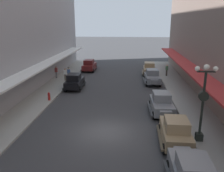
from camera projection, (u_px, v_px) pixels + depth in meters
ground_plane at (106, 132)px, 17.26m from camera, size 200.00×200.00×0.00m
sidewalk_left at (8, 127)px, 17.81m from camera, size 3.00×60.00×0.15m
sidewalk_right at (210, 134)px, 16.67m from camera, size 3.00×60.00×0.15m
parked_car_0 at (89, 65)px, 37.56m from camera, size 2.22×4.29×1.84m
parked_car_1 at (152, 76)px, 30.00m from camera, size 2.28×4.31×1.84m
parked_car_2 at (149, 69)px, 34.82m from camera, size 2.27×4.31×1.84m
parked_car_3 at (175, 131)px, 15.33m from camera, size 2.22×4.29×1.84m
parked_car_4 at (162, 103)px, 20.41m from camera, size 2.26×4.30×1.84m
parked_car_6 at (75, 81)px, 27.78m from camera, size 2.19×4.28×1.84m
lamp_post_with_clock at (203, 100)px, 14.96m from camera, size 1.42×0.44×5.16m
fire_hydrant at (49, 96)px, 23.46m from camera, size 0.24×0.24×0.82m
pedestrian_1 at (65, 74)px, 30.97m from camera, size 0.36×0.24×1.64m
pedestrian_3 at (167, 70)px, 33.59m from camera, size 0.36×0.24×1.64m
pedestrian_4 at (69, 73)px, 31.39m from camera, size 0.36×0.28×1.67m
pedestrian_5 at (56, 72)px, 32.34m from camera, size 0.36×0.24×1.64m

